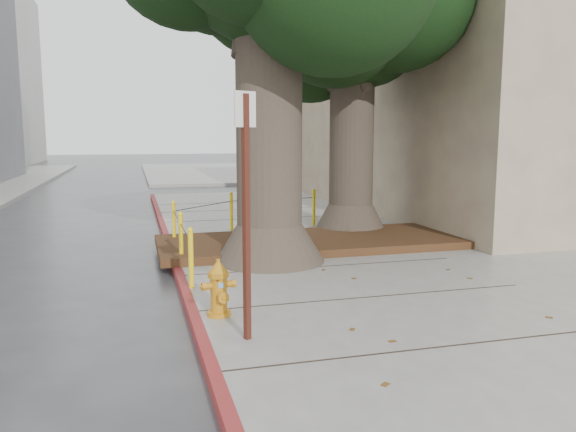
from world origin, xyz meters
name	(u,v)px	position (x,y,z in m)	size (l,w,h in m)	color
ground	(335,310)	(0.00, 0.00, 0.00)	(140.00, 140.00, 0.00)	#28282B
sidewalk_main	(559,249)	(6.00, 2.50, 0.07)	(16.00, 26.00, 0.15)	slate
sidewalk_far	(265,171)	(6.00, 30.00, 0.07)	(16.00, 20.00, 0.15)	slate
curb_red	(178,273)	(-2.00, 2.50, 0.07)	(0.14, 26.00, 0.16)	maroon
planter_bed	(311,242)	(0.90, 3.90, 0.23)	(6.40, 2.60, 0.16)	black
building_corner	(538,56)	(10.00, 8.50, 5.00)	(12.00, 13.00, 10.00)	tan
building_side_white	(429,104)	(16.00, 26.00, 4.50)	(10.00, 10.00, 9.00)	silver
building_side_grey	(460,89)	(22.00, 32.00, 6.00)	(12.00, 14.00, 12.00)	slate
tree_far	(365,25)	(2.64, 5.32, 5.02)	(4.50, 3.80, 7.17)	#4C3F33
bollard_ring	(225,222)	(-0.87, 4.38, 0.66)	(3.79, 5.39, 0.95)	yellow
fire_hydrant	(219,288)	(-1.69, -0.26, 0.52)	(0.40, 0.37, 0.75)	orange
signpost	(246,202)	(-1.50, -1.18, 1.73)	(0.26, 0.14, 2.80)	#471911
car_silver	(297,172)	(5.18, 19.54, 0.68)	(1.61, 3.99, 1.36)	#ACADB1
car_red	(337,172)	(7.40, 19.85, 0.60)	(1.26, 3.63, 1.19)	maroon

